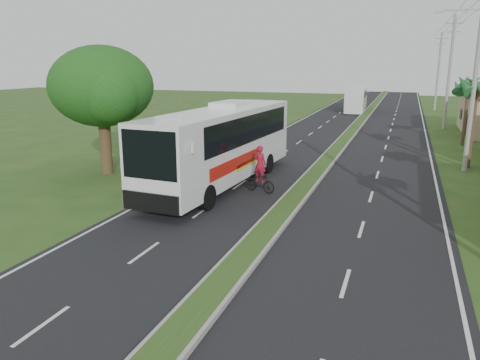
% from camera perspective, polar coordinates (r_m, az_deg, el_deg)
% --- Properties ---
extents(ground, '(180.00, 180.00, 0.00)m').
position_cam_1_polar(ground, '(15.63, -0.31, -10.58)').
color(ground, '#26481A').
rests_on(ground, ground).
extents(road_asphalt, '(14.00, 160.00, 0.02)m').
position_cam_1_polar(road_asphalt, '(34.33, 11.10, 2.91)').
color(road_asphalt, black).
rests_on(road_asphalt, ground).
extents(median_strip, '(1.20, 160.00, 0.18)m').
position_cam_1_polar(median_strip, '(34.31, 11.11, 3.07)').
color(median_strip, gray).
rests_on(median_strip, ground).
extents(lane_edge_left, '(0.12, 160.00, 0.01)m').
position_cam_1_polar(lane_edge_left, '(35.89, 0.46, 3.65)').
color(lane_edge_left, silver).
rests_on(lane_edge_left, ground).
extents(lane_edge_right, '(0.12, 160.00, 0.01)m').
position_cam_1_polar(lane_edge_right, '(34.04, 22.32, 2.00)').
color(lane_edge_right, silver).
rests_on(lane_edge_right, ground).
extents(palm_verge_c, '(2.40, 2.40, 5.85)m').
position_cam_1_polar(palm_verge_c, '(32.63, 26.96, 10.16)').
color(palm_verge_c, '#473321').
rests_on(palm_verge_c, ground).
extents(palm_verge_d, '(2.40, 2.40, 5.25)m').
position_cam_1_polar(palm_verge_d, '(41.64, 26.10, 10.00)').
color(palm_verge_d, '#473321').
rests_on(palm_verge_d, ground).
extents(shade_tree, '(6.30, 6.00, 7.54)m').
position_cam_1_polar(shade_tree, '(28.90, -16.67, 10.57)').
color(shade_tree, '#473321').
rests_on(shade_tree, ground).
extents(utility_pole_b, '(3.20, 0.28, 12.00)m').
position_cam_1_polar(utility_pole_b, '(31.57, 26.81, 12.16)').
color(utility_pole_b, gray).
rests_on(utility_pole_b, ground).
extents(utility_pole_c, '(1.60, 0.28, 11.00)m').
position_cam_1_polar(utility_pole_c, '(51.49, 24.18, 11.98)').
color(utility_pole_c, gray).
rests_on(utility_pole_c, ground).
extents(utility_pole_d, '(1.60, 0.28, 10.50)m').
position_cam_1_polar(utility_pole_d, '(71.46, 23.02, 12.16)').
color(utility_pole_d, gray).
rests_on(utility_pole_d, ground).
extents(coach_bus_main, '(3.76, 13.91, 4.45)m').
position_cam_1_polar(coach_bus_main, '(25.27, -2.14, 4.81)').
color(coach_bus_main, white).
rests_on(coach_bus_main, ground).
extents(coach_bus_far, '(2.82, 10.93, 3.16)m').
position_cam_1_polar(coach_bus_far, '(66.97, 14.01, 9.67)').
color(coach_bus_far, white).
rests_on(coach_bus_far, ground).
extents(motorcyclist, '(1.84, 0.98, 2.47)m').
position_cam_1_polar(motorcyclist, '(23.99, 2.45, 0.59)').
color(motorcyclist, black).
rests_on(motorcyclist, ground).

